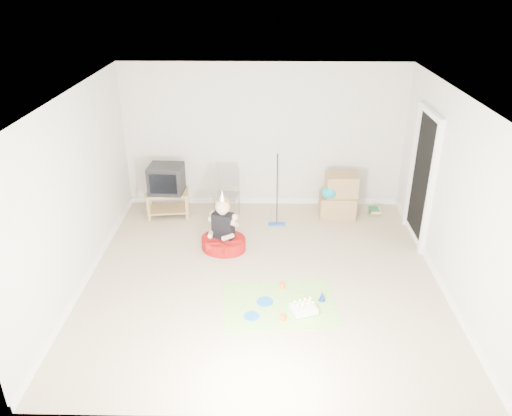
{
  "coord_description": "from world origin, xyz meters",
  "views": [
    {
      "loc": [
        0.02,
        -6.03,
        4.0
      ],
      "look_at": [
        -0.1,
        0.4,
        0.9
      ],
      "focal_mm": 35.0,
      "sensor_mm": 36.0,
      "label": 1
    }
  ],
  "objects_px": {
    "tv_stand": "(168,201)",
    "crt_tv": "(166,179)",
    "folding_chair": "(227,196)",
    "cardboard_boxes": "(338,196)",
    "seated_woman": "(223,236)",
    "birthday_cake": "(303,309)"
  },
  "relations": [
    {
      "from": "cardboard_boxes",
      "to": "seated_woman",
      "type": "relative_size",
      "value": 0.77
    },
    {
      "from": "seated_woman",
      "to": "birthday_cake",
      "type": "distance_m",
      "value": 1.97
    },
    {
      "from": "folding_chair",
      "to": "cardboard_boxes",
      "type": "bearing_deg",
      "value": 3.4
    },
    {
      "from": "tv_stand",
      "to": "folding_chair",
      "type": "distance_m",
      "value": 1.07
    },
    {
      "from": "cardboard_boxes",
      "to": "birthday_cake",
      "type": "relative_size",
      "value": 2.09
    },
    {
      "from": "seated_woman",
      "to": "birthday_cake",
      "type": "bearing_deg",
      "value": -54.17
    },
    {
      "from": "folding_chair",
      "to": "birthday_cake",
      "type": "height_order",
      "value": "folding_chair"
    },
    {
      "from": "crt_tv",
      "to": "birthday_cake",
      "type": "distance_m",
      "value": 3.62
    },
    {
      "from": "tv_stand",
      "to": "crt_tv",
      "type": "bearing_deg",
      "value": -90.0
    },
    {
      "from": "crt_tv",
      "to": "birthday_cake",
      "type": "height_order",
      "value": "crt_tv"
    },
    {
      "from": "tv_stand",
      "to": "seated_woman",
      "type": "height_order",
      "value": "seated_woman"
    },
    {
      "from": "cardboard_boxes",
      "to": "tv_stand",
      "type": "bearing_deg",
      "value": -179.55
    },
    {
      "from": "birthday_cake",
      "to": "crt_tv",
      "type": "bearing_deg",
      "value": 128.7
    },
    {
      "from": "crt_tv",
      "to": "folding_chair",
      "type": "height_order",
      "value": "crt_tv"
    },
    {
      "from": "folding_chair",
      "to": "seated_woman",
      "type": "xyz_separation_m",
      "value": [
        0.02,
        -1.09,
        -0.21
      ]
    },
    {
      "from": "folding_chair",
      "to": "birthday_cake",
      "type": "distance_m",
      "value": 2.95
    },
    {
      "from": "crt_tv",
      "to": "seated_woman",
      "type": "relative_size",
      "value": 0.57
    },
    {
      "from": "crt_tv",
      "to": "seated_woman",
      "type": "distance_m",
      "value": 1.67
    },
    {
      "from": "tv_stand",
      "to": "cardboard_boxes",
      "type": "distance_m",
      "value": 3.01
    },
    {
      "from": "tv_stand",
      "to": "birthday_cake",
      "type": "xyz_separation_m",
      "value": [
        2.22,
        -2.78,
        -0.22
      ]
    },
    {
      "from": "tv_stand",
      "to": "folding_chair",
      "type": "relative_size",
      "value": 0.88
    },
    {
      "from": "tv_stand",
      "to": "crt_tv",
      "type": "distance_m",
      "value": 0.43
    }
  ]
}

